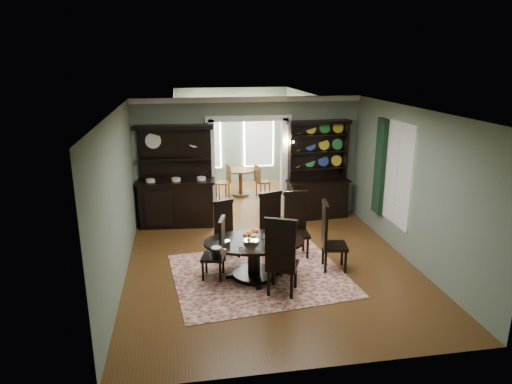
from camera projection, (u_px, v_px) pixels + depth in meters
room at (272, 189)px, 8.38m from camera, size 5.51×6.01×3.01m
parlor at (236, 140)px, 13.59m from camera, size 3.51×3.50×3.01m
doorway_trim at (248, 154)px, 11.16m from camera, size 2.08×0.25×2.57m
right_window at (389, 170)px, 9.64m from camera, size 0.15×1.47×2.12m
wall_sconce at (288, 143)px, 11.09m from camera, size 0.27×0.21×0.21m
rug at (260, 275)px, 8.49m from camera, size 3.39×2.99×0.01m
dining_table at (254, 252)px, 8.29m from camera, size 1.91×1.82×0.72m
centerpiece at (251, 239)px, 8.13m from camera, size 1.37×0.88×0.23m
chair_far_left at (225, 227)px, 9.17m from camera, size 0.55×0.53×1.16m
chair_far_mid at (272, 223)px, 9.17m from camera, size 0.61×0.59×1.32m
chair_far_right at (296, 222)px, 9.24m from camera, size 0.51×0.48×1.32m
chair_end_left at (218, 247)px, 8.22m from camera, size 0.50×0.52×1.16m
chair_end_right at (329, 235)px, 8.54m from camera, size 0.55×0.57×1.34m
chair_near at (281, 255)px, 7.55m from camera, size 0.68×0.67×1.42m
sideboard at (177, 191)px, 10.84m from camera, size 1.87×0.79×2.40m
welsh_dresser at (317, 183)px, 11.39m from camera, size 1.59×0.67×2.43m
parlor_table at (240, 179)px, 13.23m from camera, size 0.85×0.85×0.79m
parlor_chair_left at (225, 181)px, 12.97m from camera, size 0.44×0.43×0.98m
parlor_chair_right at (261, 180)px, 13.07m from camera, size 0.44×0.43×0.96m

